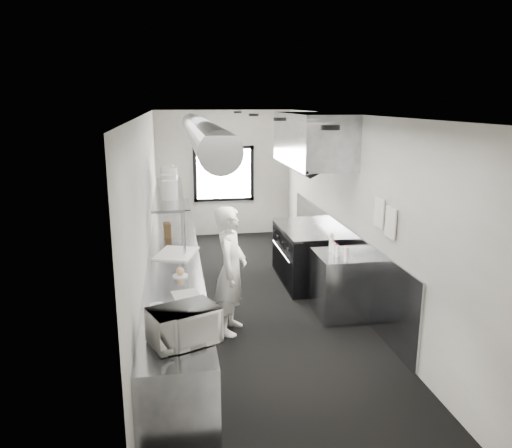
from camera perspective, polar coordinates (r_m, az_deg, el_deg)
name	(u,v)px	position (r m, az deg, el deg)	size (l,w,h in m)	color
floor	(251,300)	(7.74, -0.52, -8.75)	(3.00, 8.00, 0.01)	black
ceiling	(251,115)	(7.15, -0.57, 12.44)	(3.00, 8.00, 0.01)	white
wall_back	(224,174)	(11.23, -3.73, 5.78)	(3.00, 0.02, 2.80)	beige
wall_front	(340,333)	(3.62, 9.56, -12.27)	(3.00, 0.02, 2.80)	beige
wall_left	(147,215)	(7.24, -12.35, 0.96)	(0.02, 8.00, 2.80)	beige
wall_right	(349,208)	(7.69, 10.57, 1.79)	(0.02, 8.00, 2.80)	beige
wall_cladding	(339,256)	(8.17, 9.47, -3.61)	(0.03, 5.50, 1.10)	gray
hvac_duct	(200,131)	(7.48, -6.45, 10.51)	(0.40, 0.40, 6.40)	gray
service_window	(224,174)	(11.19, -3.71, 5.75)	(1.36, 0.05, 1.25)	white
exhaust_hood	(312,139)	(8.09, 6.46, 9.62)	(0.81, 2.20, 0.88)	gray
prep_counter	(175,289)	(7.03, -9.26, -7.40)	(0.70, 6.00, 0.90)	gray
pass_shelf	(169,193)	(8.19, -9.93, 3.51)	(0.45, 3.00, 0.68)	gray
range	(306,255)	(8.43, 5.72, -3.51)	(0.88, 1.60, 0.94)	black
bottle_station	(339,285)	(7.21, 9.49, -6.87)	(0.65, 0.80, 0.90)	gray
far_work_table	(174,225)	(10.57, -9.42, -0.15)	(0.70, 1.20, 0.90)	gray
notice_sheet_a	(379,212)	(6.55, 13.95, 1.29)	(0.02, 0.28, 0.38)	white
notice_sheet_b	(391,223)	(6.25, 15.17, 0.15)	(0.02, 0.28, 0.38)	white
line_cook	(231,270)	(6.49, -2.89, -5.33)	(0.62, 0.41, 1.70)	silver
microwave	(184,325)	(4.52, -8.28, -11.42)	(0.54, 0.41, 0.32)	silver
deli_tub_a	(154,325)	(4.83, -11.64, -11.29)	(0.14, 0.14, 0.10)	beige
deli_tub_b	(157,309)	(5.15, -11.28, -9.58)	(0.15, 0.15, 0.11)	beige
newspaper	(186,296)	(5.57, -7.98, -8.15)	(0.29, 0.36, 0.01)	white
small_plate	(180,276)	(6.17, -8.67, -5.90)	(0.19, 0.19, 0.02)	silver
pastry	(180,271)	(6.15, -8.69, -5.39)	(0.10, 0.10, 0.10)	tan
cutting_board	(176,253)	(7.05, -9.14, -3.35)	(0.50, 0.67, 0.02)	white
knife_block	(167,230)	(7.95, -10.13, -0.68)	(0.09, 0.20, 0.22)	#51361C
plate_stack_a	(170,190)	(7.45, -9.89, 3.86)	(0.24, 0.24, 0.28)	silver
plate_stack_b	(169,185)	(7.76, -9.90, 4.41)	(0.25, 0.25, 0.32)	silver
plate_stack_c	(169,179)	(8.22, -9.98, 5.14)	(0.27, 0.27, 0.38)	silver
plate_stack_d	(167,175)	(8.75, -10.12, 5.53)	(0.22, 0.22, 0.34)	silver
squeeze_bottle_a	(346,254)	(6.77, 10.33, -3.39)	(0.06, 0.06, 0.19)	white
squeeze_bottle_b	(337,251)	(6.92, 9.30, -3.10)	(0.05, 0.05, 0.16)	white
squeeze_bottle_c	(334,249)	(7.03, 8.93, -2.81)	(0.05, 0.05, 0.16)	white
squeeze_bottle_d	(331,245)	(7.15, 8.63, -2.37)	(0.07, 0.07, 0.20)	white
squeeze_bottle_e	(332,241)	(7.34, 8.67, -1.92)	(0.07, 0.07, 0.20)	white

